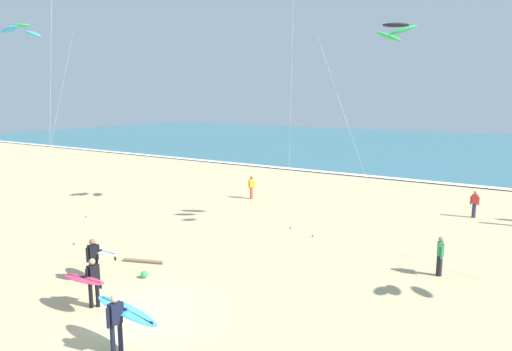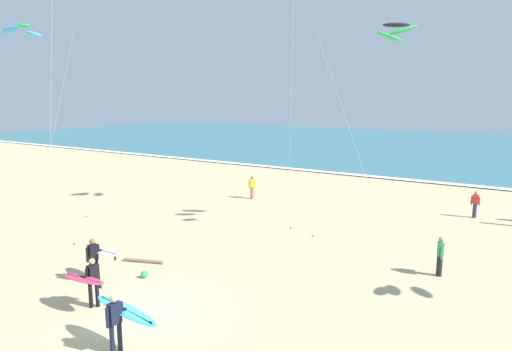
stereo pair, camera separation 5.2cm
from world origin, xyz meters
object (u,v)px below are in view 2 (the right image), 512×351
(surfer_third, at_px, (89,279))
(kite_arc_emerald_low, at_px, (23,30))
(kite_arc_charcoal_high, at_px, (396,31))
(bystander_red_top, at_px, (475,204))
(beach_ball, at_px, (144,274))
(bystander_green_top, at_px, (440,256))
(driftwood_log, at_px, (143,261))
(surfer_lead, at_px, (97,254))
(surfer_trailing, at_px, (120,315))
(bystander_yellow_top, at_px, (252,187))

(surfer_third, distance_m, kite_arc_emerald_low, 17.67)
(kite_arc_emerald_low, bearing_deg, surfer_third, -25.31)
(kite_arc_charcoal_high, relative_size, bystander_red_top, 6.53)
(kite_arc_emerald_low, height_order, beach_ball, kite_arc_emerald_low)
(kite_arc_charcoal_high, distance_m, bystander_red_top, 11.74)
(surfer_third, height_order, bystander_green_top, surfer_third)
(kite_arc_charcoal_high, bearing_deg, driftwood_log, -129.92)
(surfer_third, bearing_deg, bystander_red_top, 64.83)
(surfer_lead, relative_size, kite_arc_emerald_low, 0.20)
(surfer_trailing, distance_m, driftwood_log, 6.87)
(driftwood_log, bearing_deg, bystander_red_top, 55.12)
(surfer_third, bearing_deg, bystander_yellow_top, 105.20)
(surfer_trailing, height_order, kite_arc_emerald_low, kite_arc_emerald_low)
(surfer_lead, xyz_separation_m, bystander_green_top, (10.91, 7.56, -0.23))
(surfer_lead, relative_size, beach_ball, 7.96)
(bystander_yellow_top, bearing_deg, surfer_trailing, -67.50)
(kite_arc_charcoal_high, xyz_separation_m, bystander_red_top, (3.28, 6.53, -9.18))
(surfer_trailing, xyz_separation_m, bystander_green_top, (6.34, 10.35, -0.24))
(kite_arc_charcoal_high, bearing_deg, surfer_third, -114.41)
(surfer_trailing, xyz_separation_m, bystander_yellow_top, (-7.38, 17.82, -0.24))
(surfer_trailing, relative_size, bystander_green_top, 1.59)
(surfer_trailing, xyz_separation_m, kite_arc_emerald_low, (-16.20, 7.44, 9.69))
(bystander_green_top, bearing_deg, bystander_yellow_top, 151.40)
(surfer_lead, bearing_deg, beach_ball, 41.40)
(kite_arc_charcoal_high, bearing_deg, bystander_yellow_top, 160.64)
(surfer_third, distance_m, bystander_yellow_top, 17.31)
(bystander_yellow_top, bearing_deg, beach_ball, -73.59)
(surfer_trailing, bearing_deg, bystander_yellow_top, 112.50)
(kite_arc_emerald_low, bearing_deg, driftwood_log, -11.61)
(surfer_lead, height_order, kite_arc_emerald_low, kite_arc_emerald_low)
(bystander_red_top, bearing_deg, driftwood_log, -124.88)
(surfer_trailing, xyz_separation_m, beach_ball, (-3.29, 3.91, -0.91))
(bystander_red_top, relative_size, bystander_yellow_top, 1.00)
(bystander_yellow_top, xyz_separation_m, driftwood_log, (2.83, -12.78, -0.74))
(bystander_red_top, bearing_deg, surfer_third, -115.17)
(surfer_trailing, distance_m, bystander_red_top, 21.64)
(surfer_trailing, distance_m, kite_arc_emerald_low, 20.29)
(surfer_trailing, bearing_deg, kite_arc_emerald_low, 155.34)
(surfer_lead, distance_m, bystander_red_top, 20.97)
(kite_arc_charcoal_high, xyz_separation_m, bystander_green_top, (3.27, -3.81, -9.18))
(bystander_red_top, bearing_deg, kite_arc_charcoal_high, -116.66)
(beach_ball, bearing_deg, kite_arc_emerald_low, 164.73)
(driftwood_log, bearing_deg, surfer_third, -66.46)
(surfer_trailing, height_order, surfer_third, same)
(kite_arc_emerald_low, xyz_separation_m, beach_ball, (12.91, -3.52, -10.60))
(kite_arc_charcoal_high, bearing_deg, bystander_red_top, 63.34)
(bystander_red_top, relative_size, beach_ball, 5.68)
(surfer_trailing, relative_size, beach_ball, 9.03)
(bystander_green_top, distance_m, beach_ball, 11.60)
(surfer_lead, xyz_separation_m, beach_ball, (1.28, 1.13, -0.90))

